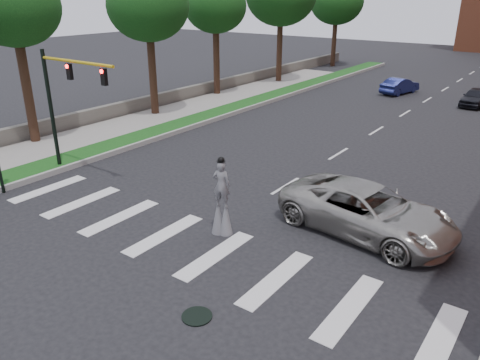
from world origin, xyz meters
TOP-DOWN VIEW (x-y plane):
  - ground_plane at (0.00, 0.00)m, footprint 160.00×160.00m
  - grass_median at (-11.50, 20.00)m, footprint 2.00×60.00m
  - median_curb at (-10.45, 20.00)m, footprint 0.20×60.00m
  - sidewalk_left at (-14.50, 10.00)m, footprint 4.00×60.00m
  - stone_wall at (-17.00, 22.00)m, footprint 0.50×56.00m
  - manhole at (3.00, -2.00)m, footprint 0.90×0.90m
  - traffic_signal at (-9.78, 3.00)m, footprint 5.30×0.23m
  - stilt_performer at (0.46, 2.44)m, footprint 0.82×0.63m
  - suv_crossing at (4.96, 5.78)m, footprint 7.23×4.03m
  - car_near at (3.76, 31.95)m, footprint 1.90×4.33m
  - car_mid at (-2.91, 33.22)m, footprint 2.48×4.62m
  - tree_1 at (-16.10, 4.77)m, footprint 5.21×5.21m
  - tree_2 at (-15.24, 14.19)m, footprint 5.79×5.79m
  - tree_3 at (-16.06, 22.74)m, footprint 5.31×5.31m
  - tree_5 at (-15.47, 45.34)m, footprint 6.42×6.42m

SIDE VIEW (x-z plane):
  - ground_plane at x=0.00m, z-range 0.00..0.00m
  - manhole at x=3.00m, z-range 0.00..0.04m
  - sidewalk_left at x=-14.50m, z-range 0.00..0.18m
  - grass_median at x=-11.50m, z-range 0.00..0.25m
  - median_curb at x=-10.45m, z-range 0.00..0.28m
  - stone_wall at x=-17.00m, z-range 0.00..1.10m
  - car_mid at x=-2.91m, z-range 0.00..1.44m
  - car_near at x=3.76m, z-range 0.00..1.45m
  - suv_crossing at x=4.96m, z-range 0.00..1.91m
  - stilt_performer at x=0.46m, z-range -0.29..2.88m
  - traffic_signal at x=-9.78m, z-range 1.05..7.25m
  - tree_3 at x=-16.06m, z-range 2.62..12.50m
  - tree_5 at x=-15.47m, z-range 2.42..12.80m
  - tree_2 at x=-15.24m, z-range 2.64..12.95m
  - tree_1 at x=-16.10m, z-range 2.81..13.02m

